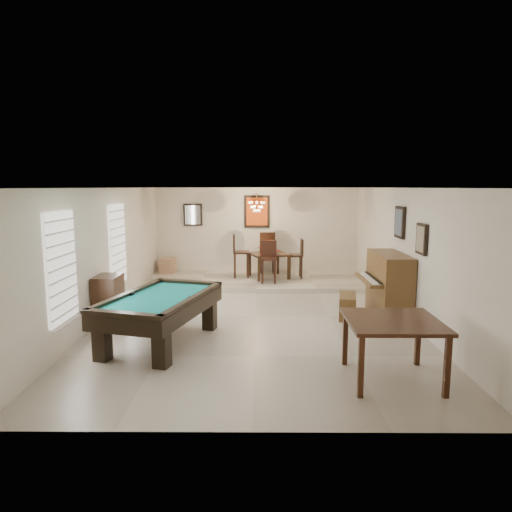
{
  "coord_description": "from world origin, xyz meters",
  "views": [
    {
      "loc": [
        0.07,
        -9.07,
        2.62
      ],
      "look_at": [
        0.0,
        0.6,
        1.15
      ],
      "focal_mm": 32.0,
      "sensor_mm": 36.0,
      "label": 1
    }
  ],
  "objects_px": {
    "piano_bench": "(347,306)",
    "dining_chair_east": "(295,258)",
    "apothecary_chest": "(109,301)",
    "flower_vase": "(269,245)",
    "dining_table": "(269,263)",
    "dining_chair_south": "(269,262)",
    "dining_chair_west": "(241,256)",
    "corner_bench": "(168,265)",
    "pool_table": "(161,320)",
    "square_table": "(392,350)",
    "upright_piano": "(381,285)",
    "chandelier": "(257,203)",
    "dining_chair_north": "(267,252)"
  },
  "relations": [
    {
      "from": "dining_chair_south",
      "to": "flower_vase",
      "type": "bearing_deg",
      "value": 90.32
    },
    {
      "from": "dining_table",
      "to": "dining_chair_south",
      "type": "distance_m",
      "value": 0.72
    },
    {
      "from": "pool_table",
      "to": "flower_vase",
      "type": "bearing_deg",
      "value": 84.72
    },
    {
      "from": "upright_piano",
      "to": "piano_bench",
      "type": "distance_m",
      "value": 0.81
    },
    {
      "from": "dining_chair_north",
      "to": "dining_chair_south",
      "type": "bearing_deg",
      "value": 89.95
    },
    {
      "from": "dining_table",
      "to": "corner_bench",
      "type": "bearing_deg",
      "value": 167.09
    },
    {
      "from": "dining_chair_north",
      "to": "dining_chair_east",
      "type": "distance_m",
      "value": 1.09
    },
    {
      "from": "pool_table",
      "to": "piano_bench",
      "type": "bearing_deg",
      "value": 40.16
    },
    {
      "from": "apothecary_chest",
      "to": "chandelier",
      "type": "bearing_deg",
      "value": 55.12
    },
    {
      "from": "square_table",
      "to": "dining_chair_west",
      "type": "relative_size",
      "value": 1.02
    },
    {
      "from": "piano_bench",
      "to": "dining_chair_east",
      "type": "height_order",
      "value": "dining_chair_east"
    },
    {
      "from": "dining_chair_west",
      "to": "corner_bench",
      "type": "xyz_separation_m",
      "value": [
        -2.18,
        0.63,
        -0.39
      ]
    },
    {
      "from": "chandelier",
      "to": "corner_bench",
      "type": "bearing_deg",
      "value": 161.17
    },
    {
      "from": "square_table",
      "to": "dining_chair_north",
      "type": "relative_size",
      "value": 1.02
    },
    {
      "from": "piano_bench",
      "to": "dining_chair_east",
      "type": "xyz_separation_m",
      "value": [
        -0.79,
        3.47,
        0.43
      ]
    },
    {
      "from": "dining_chair_south",
      "to": "corner_bench",
      "type": "relative_size",
      "value": 2.27
    },
    {
      "from": "dining_table",
      "to": "dining_chair_east",
      "type": "relative_size",
      "value": 0.9
    },
    {
      "from": "flower_vase",
      "to": "corner_bench",
      "type": "xyz_separation_m",
      "value": [
        -2.95,
        0.68,
        -0.69
      ]
    },
    {
      "from": "upright_piano",
      "to": "corner_bench",
      "type": "height_order",
      "value": "upright_piano"
    },
    {
      "from": "dining_chair_south",
      "to": "corner_bench",
      "type": "distance_m",
      "value": 3.26
    },
    {
      "from": "pool_table",
      "to": "dining_chair_east",
      "type": "bearing_deg",
      "value": 77.78
    },
    {
      "from": "dining_table",
      "to": "chandelier",
      "type": "distance_m",
      "value": 1.73
    },
    {
      "from": "dining_table",
      "to": "dining_chair_north",
      "type": "xyz_separation_m",
      "value": [
        -0.03,
        0.75,
        0.2
      ]
    },
    {
      "from": "upright_piano",
      "to": "flower_vase",
      "type": "xyz_separation_m",
      "value": [
        -2.21,
        3.43,
        0.38
      ]
    },
    {
      "from": "pool_table",
      "to": "dining_table",
      "type": "xyz_separation_m",
      "value": [
        1.92,
        5.08,
        0.12
      ]
    },
    {
      "from": "dining_chair_south",
      "to": "chandelier",
      "type": "height_order",
      "value": "chandelier"
    },
    {
      "from": "apothecary_chest",
      "to": "dining_table",
      "type": "height_order",
      "value": "apothecary_chest"
    },
    {
      "from": "square_table",
      "to": "corner_bench",
      "type": "height_order",
      "value": "square_table"
    },
    {
      "from": "dining_table",
      "to": "chandelier",
      "type": "xyz_separation_m",
      "value": [
        -0.34,
        -0.22,
        1.68
      ]
    },
    {
      "from": "apothecary_chest",
      "to": "dining_chair_west",
      "type": "xyz_separation_m",
      "value": [
        2.33,
        4.22,
        0.23
      ]
    },
    {
      "from": "apothecary_chest",
      "to": "dining_chair_north",
      "type": "distance_m",
      "value": 5.81
    },
    {
      "from": "piano_bench",
      "to": "dining_table",
      "type": "relative_size",
      "value": 0.86
    },
    {
      "from": "square_table",
      "to": "chandelier",
      "type": "distance_m",
      "value": 6.83
    },
    {
      "from": "apothecary_chest",
      "to": "flower_vase",
      "type": "bearing_deg",
      "value": 53.43
    },
    {
      "from": "pool_table",
      "to": "corner_bench",
      "type": "relative_size",
      "value": 4.95
    },
    {
      "from": "flower_vase",
      "to": "corner_bench",
      "type": "bearing_deg",
      "value": 167.09
    },
    {
      "from": "square_table",
      "to": "corner_bench",
      "type": "relative_size",
      "value": 2.54
    },
    {
      "from": "piano_bench",
      "to": "corner_bench",
      "type": "xyz_separation_m",
      "value": [
        -4.47,
        4.17,
        0.11
      ]
    },
    {
      "from": "dining_chair_west",
      "to": "chandelier",
      "type": "relative_size",
      "value": 2.01
    },
    {
      "from": "square_table",
      "to": "piano_bench",
      "type": "bearing_deg",
      "value": 90.3
    },
    {
      "from": "piano_bench",
      "to": "apothecary_chest",
      "type": "height_order",
      "value": "apothecary_chest"
    },
    {
      "from": "upright_piano",
      "to": "dining_chair_north",
      "type": "height_order",
      "value": "dining_chair_north"
    },
    {
      "from": "dining_chair_east",
      "to": "dining_table",
      "type": "bearing_deg",
      "value": -93.45
    },
    {
      "from": "chandelier",
      "to": "flower_vase",
      "type": "bearing_deg",
      "value": 32.55
    },
    {
      "from": "upright_piano",
      "to": "apothecary_chest",
      "type": "bearing_deg",
      "value": -172.04
    },
    {
      "from": "upright_piano",
      "to": "dining_table",
      "type": "distance_m",
      "value": 4.08
    },
    {
      "from": "dining_table",
      "to": "corner_bench",
      "type": "distance_m",
      "value": 3.03
    },
    {
      "from": "square_table",
      "to": "dining_chair_east",
      "type": "xyz_separation_m",
      "value": [
        -0.81,
        6.51,
        0.23
      ]
    },
    {
      "from": "dining_table",
      "to": "dining_chair_west",
      "type": "distance_m",
      "value": 0.8
    },
    {
      "from": "upright_piano",
      "to": "pool_table",
      "type": "bearing_deg",
      "value": -158.28
    }
  ]
}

